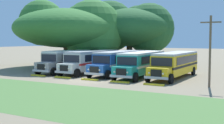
{
  "coord_description": "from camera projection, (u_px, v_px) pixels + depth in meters",
  "views": [
    {
      "loc": [
        17.6,
        -25.63,
        4.39
      ],
      "look_at": [
        0.0,
        5.76,
        1.6
      ],
      "focal_mm": 48.98,
      "sensor_mm": 36.0,
      "label": 1
    }
  ],
  "objects": [
    {
      "name": "parked_bus_slot_1",
      "position": [
        92.0,
        60.0,
        38.99
      ],
      "size": [
        2.69,
        10.84,
        2.82
      ],
      "rotation": [
        0.0,
        0.0,
        -1.57
      ],
      "color": "silver",
      "rests_on": "ground_plane"
    },
    {
      "name": "parked_bus_slot_3",
      "position": [
        142.0,
        63.0,
        35.34
      ],
      "size": [
        3.14,
        10.9,
        2.82
      ],
      "rotation": [
        0.0,
        0.0,
        -1.52
      ],
      "color": "teal",
      "rests_on": "ground_plane"
    },
    {
      "name": "foreground_grass_strip",
      "position": [
        28.0,
        94.0,
        24.26
      ],
      "size": [
        80.0,
        10.77,
        0.01
      ],
      "primitive_type": "cube",
      "color": "#4C7538",
      "rests_on": "ground_plane"
    },
    {
      "name": "curb_wheelstop_1",
      "position": [
        63.0,
        77.0,
        33.8
      ],
      "size": [
        2.0,
        0.36,
        0.15
      ],
      "primitive_type": "cube",
      "color": "yellow",
      "rests_on": "ground_plane"
    },
    {
      "name": "utility_pole",
      "position": [
        210.0,
        49.0,
        27.12
      ],
      "size": [
        1.8,
        0.2,
        6.41
      ],
      "color": "brown",
      "rests_on": "ground_plane"
    },
    {
      "name": "curb_wheelstop_2",
      "position": [
        90.0,
        80.0,
        32.04
      ],
      "size": [
        2.0,
        0.36,
        0.15
      ],
      "primitive_type": "cube",
      "color": "yellow",
      "rests_on": "ground_plane"
    },
    {
      "name": "broad_shade_tree",
      "position": [
        130.0,
        27.0,
        49.65
      ],
      "size": [
        14.23,
        12.79,
        10.56
      ],
      "color": "brown",
      "rests_on": "ground_plane"
    },
    {
      "name": "curb_wheelstop_4",
      "position": [
        154.0,
        85.0,
        28.54
      ],
      "size": [
        2.0,
        0.36,
        0.15
      ],
      "primitive_type": "cube",
      "color": "yellow",
      "rests_on": "ground_plane"
    },
    {
      "name": "curb_wheelstop_3",
      "position": [
        120.0,
        82.0,
        30.29
      ],
      "size": [
        2.0,
        0.36,
        0.15
      ],
      "primitive_type": "cube",
      "color": "yellow",
      "rests_on": "ground_plane"
    },
    {
      "name": "parked_bus_slot_4",
      "position": [
        175.0,
        64.0,
        34.13
      ],
      "size": [
        2.72,
        10.85,
        2.82
      ],
      "rotation": [
        0.0,
        0.0,
        -1.58
      ],
      "color": "yellow",
      "rests_on": "ground_plane"
    },
    {
      "name": "parked_bus_slot_2",
      "position": [
        119.0,
        61.0,
        37.47
      ],
      "size": [
        2.69,
        10.84,
        2.82
      ],
      "rotation": [
        0.0,
        0.0,
        -1.57
      ],
      "color": "#23519E",
      "rests_on": "ground_plane"
    },
    {
      "name": "ground_plane",
      "position": [
        84.0,
        81.0,
        31.21
      ],
      "size": [
        220.0,
        220.0,
        0.0
      ],
      "primitive_type": "plane",
      "color": "#84755B"
    },
    {
      "name": "curb_wheelstop_0",
      "position": [
        38.0,
        75.0,
        35.55
      ],
      "size": [
        2.0,
        0.36,
        0.15
      ],
      "primitive_type": "cube",
      "color": "yellow",
      "rests_on": "ground_plane"
    },
    {
      "name": "secondary_tree",
      "position": [
        75.0,
        29.0,
        47.55
      ],
      "size": [
        16.19,
        17.96,
        10.37
      ],
      "color": "brown",
      "rests_on": "ground_plane"
    },
    {
      "name": "parked_bus_slot_0",
      "position": [
        70.0,
        60.0,
        40.55
      ],
      "size": [
        2.85,
        10.86,
        2.82
      ],
      "rotation": [
        0.0,
        0.0,
        -1.55
      ],
      "color": "#9E9993",
      "rests_on": "ground_plane"
    }
  ]
}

